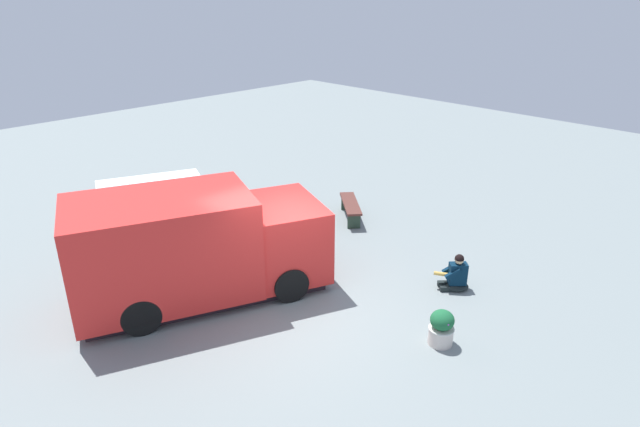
% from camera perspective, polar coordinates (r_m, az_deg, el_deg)
% --- Properties ---
extents(ground_plane, '(40.00, 40.00, 0.00)m').
position_cam_1_polar(ground_plane, '(11.27, -2.93, -9.30)').
color(ground_plane, gray).
extents(food_truck, '(5.46, 4.13, 2.26)m').
position_cam_1_polar(food_truck, '(11.26, -13.06, -3.63)').
color(food_truck, red).
rests_on(food_truck, ground_plane).
extents(person_customer, '(0.72, 0.74, 0.81)m').
position_cam_1_polar(person_customer, '(11.91, 14.19, -6.41)').
color(person_customer, black).
rests_on(person_customer, ground_plane).
extents(planter_flowering_near, '(0.42, 0.42, 0.65)m').
position_cam_1_polar(planter_flowering_near, '(15.34, -7.53, 1.02)').
color(planter_flowering_near, '#AC714E').
rests_on(planter_flowering_near, ground_plane).
extents(planter_flowering_far, '(0.47, 0.47, 0.69)m').
position_cam_1_polar(planter_flowering_far, '(10.14, 12.75, -11.71)').
color(planter_flowering_far, beige).
rests_on(planter_flowering_far, ground_plane).
extents(plaza_bench, '(1.36, 1.52, 0.48)m').
position_cam_1_polar(plaza_bench, '(14.96, 3.25, 0.75)').
color(plaza_bench, '#552D27').
rests_on(plaza_bench, ground_plane).
extents(trash_bin, '(0.54, 0.54, 0.83)m').
position_cam_1_polar(trash_bin, '(15.15, -3.13, 1.29)').
color(trash_bin, '#2B5D2D').
rests_on(trash_bin, ground_plane).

